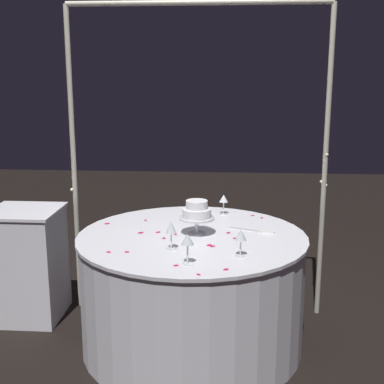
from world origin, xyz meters
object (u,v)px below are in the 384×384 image
at_px(side_table, 28,264).
at_px(wine_glass_3, 224,200).
at_px(cake_knife, 254,231).
at_px(decorative_arch, 197,120).
at_px(wine_glass_2, 241,236).
at_px(tiered_cake, 197,212).
at_px(wine_glass_0, 188,241).
at_px(wine_glass_1, 171,228).
at_px(main_table, 192,290).

distance_m(side_table, wine_glass_3, 1.46).
relative_size(wine_glass_3, cake_knife, 0.50).
relative_size(decorative_arch, wine_glass_2, 13.94).
bearing_deg(tiered_cake, wine_glass_0, -91.58).
xyz_separation_m(decorative_arch, side_table, (-1.19, -0.20, -1.00)).
bearing_deg(decorative_arch, side_table, -170.43).
bearing_deg(wine_glass_0, tiered_cake, 88.42).
bearing_deg(side_table, wine_glass_2, -24.27).
relative_size(tiered_cake, wine_glass_1, 1.32).
bearing_deg(wine_glass_2, wine_glass_1, 167.38).
xyz_separation_m(side_table, wine_glass_2, (1.48, -0.67, 0.45)).
height_order(side_table, tiered_cake, tiered_cake).
xyz_separation_m(side_table, wine_glass_1, (1.09, -0.58, 0.46)).
bearing_deg(wine_glass_0, wine_glass_3, 80.14).
distance_m(wine_glass_0, wine_glass_2, 0.31).
relative_size(wine_glass_2, wine_glass_3, 1.09).
height_order(side_table, wine_glass_1, wine_glass_1).
bearing_deg(side_table, decorative_arch, 9.57).
bearing_deg(wine_glass_3, main_table, -110.48).
distance_m(decorative_arch, tiered_cake, 0.71).
distance_m(wine_glass_2, wine_glass_3, 0.87).
height_order(wine_glass_0, wine_glass_1, same).
relative_size(wine_glass_0, wine_glass_1, 1.00).
xyz_separation_m(tiered_cake, cake_knife, (0.36, 0.08, -0.14)).
bearing_deg(cake_knife, wine_glass_3, 116.81).
bearing_deg(decorative_arch, main_table, -90.00).
height_order(main_table, cake_knife, cake_knife).
bearing_deg(main_table, wine_glass_2, -51.12).
xyz_separation_m(decorative_arch, wine_glass_0, (0.01, -1.01, -0.53)).
xyz_separation_m(side_table, wine_glass_0, (1.20, -0.81, 0.46)).
height_order(main_table, wine_glass_2, wine_glass_2).
xyz_separation_m(tiered_cake, wine_glass_1, (-0.13, -0.30, -0.02)).
distance_m(side_table, tiered_cake, 1.33).
distance_m(side_table, cake_knife, 1.62).
bearing_deg(cake_knife, wine_glass_0, -121.67).
height_order(tiered_cake, wine_glass_1, tiered_cake).
bearing_deg(wine_glass_3, wine_glass_2, -83.16).
bearing_deg(wine_glass_2, tiered_cake, 124.43).
height_order(tiered_cake, wine_glass_0, tiered_cake).
relative_size(side_table, wine_glass_1, 4.73).
xyz_separation_m(wine_glass_0, cake_knife, (0.37, 0.61, -0.12)).
distance_m(main_table, tiered_cake, 0.51).
height_order(wine_glass_3, cake_knife, wine_glass_3).
relative_size(main_table, wine_glass_1, 8.51).
distance_m(decorative_arch, main_table, 1.14).
relative_size(main_table, wine_glass_3, 9.97).
xyz_separation_m(decorative_arch, cake_knife, (0.39, -0.40, -0.66)).
bearing_deg(wine_glass_3, wine_glass_1, -110.23).
xyz_separation_m(wine_glass_1, wine_glass_2, (0.39, -0.09, -0.01)).
distance_m(wine_glass_3, cake_knife, 0.46).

